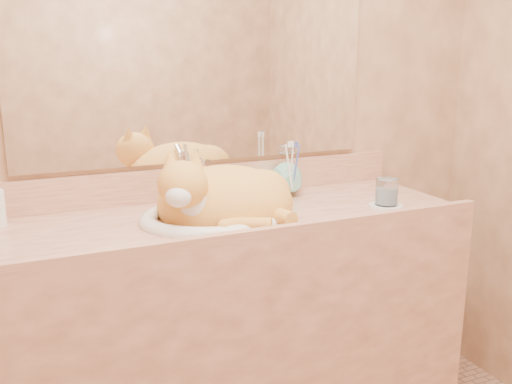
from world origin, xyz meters
name	(u,v)px	position (x,y,z in m)	size (l,w,h in m)	color
wall_back	(198,88)	(0.00, 1.00, 1.25)	(2.40, 0.02, 2.50)	#936343
vanity_counter	(229,333)	(0.00, 0.72, 0.42)	(1.60, 0.55, 0.85)	#9F5F47
mirror	(198,48)	(0.00, 0.99, 1.39)	(1.30, 0.02, 0.80)	white
sink_basin	(217,195)	(-0.04, 0.70, 0.93)	(0.50, 0.41, 0.16)	white
faucet	(199,179)	(-0.04, 0.90, 0.94)	(0.05, 0.13, 0.18)	white
cat	(220,196)	(-0.03, 0.70, 0.93)	(0.45, 0.37, 0.24)	orange
soap_dispenser	(281,175)	(0.26, 0.85, 0.94)	(0.08, 0.08, 0.18)	#76BDA2
toothbrush_cup	(292,184)	(0.30, 0.84, 0.90)	(0.12, 0.12, 0.11)	#76BDA2
toothbrushes	(293,164)	(0.30, 0.84, 0.98)	(0.04, 0.04, 0.22)	white
saucer	(386,206)	(0.54, 0.60, 0.85)	(0.12, 0.12, 0.01)	white
water_glass	(387,192)	(0.54, 0.60, 0.91)	(0.08, 0.08, 0.09)	silver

